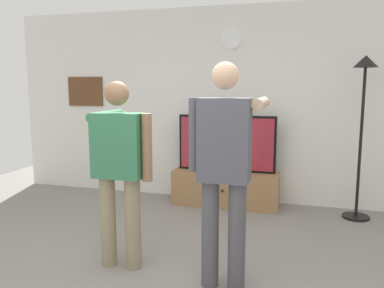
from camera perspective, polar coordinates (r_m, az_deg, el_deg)
name	(u,v)px	position (r m, az deg, el deg)	size (l,w,h in m)	color
back_wall	(224,105)	(5.51, 4.67, 5.72)	(6.40, 0.10, 2.70)	silver
tv_stand	(225,189)	(5.32, 4.93, -6.54)	(1.43, 0.43, 0.47)	#997047
television	(227,143)	(5.24, 5.11, 0.09)	(1.32, 0.07, 0.76)	black
wall_clock	(231,39)	(5.46, 5.81, 15.15)	(0.28, 0.28, 0.03)	white
framed_picture	(86,91)	(6.24, -15.36, 7.46)	(0.58, 0.04, 0.44)	brown
floor_lamp	(363,104)	(5.04, 23.86, 5.46)	(0.32, 0.32, 1.97)	black
person_standing_nearer_lamp	(119,164)	(3.46, -10.62, -2.84)	(0.62, 0.78, 1.66)	gray
person_standing_nearer_couch	(225,164)	(3.04, 4.82, -2.89)	(0.57, 0.78, 1.80)	#4C4C51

